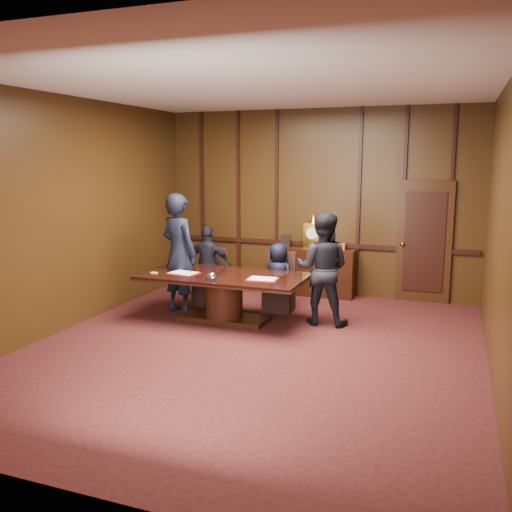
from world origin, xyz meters
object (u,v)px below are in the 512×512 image
Objects in this scene: witness_left at (179,254)px; witness_right at (322,269)px; sideboard at (313,270)px; conference_table at (224,290)px; signatory_right at (278,278)px; signatory_left at (208,266)px.

witness_right is at bearing -155.53° from witness_left.
sideboard is 0.91× the size of witness_right.
witness_left reaches higher than sideboard.
conference_table is 1.05m from witness_left.
signatory_right is at bearing -100.46° from sideboard.
conference_table is at bearing -112.64° from sideboard.
sideboard is at bearing 67.36° from conference_table.
signatory_left is at bearing -93.16° from witness_left.
witness_right is at bearing 170.49° from signatory_right.
signatory_left is 0.81× the size of witness_right.
sideboard reaches higher than signatory_left.
signatory_left is at bearing -12.66° from witness_right.
signatory_right is (1.30, 0.00, -0.12)m from signatory_left.
signatory_left is 1.31m from signatory_right.
conference_table is 1.49× the size of witness_right.
witness_left is at bearing 36.36° from signatory_right.
witness_left is at bearing 167.41° from conference_table.
witness_right is (1.50, 0.41, 0.37)m from conference_table.
conference_table is at bearing 12.87° from witness_right.
conference_table is 1.05m from signatory_left.
conference_table is at bearing 66.15° from signatory_right.
sideboard is at bearing -85.22° from signatory_right.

